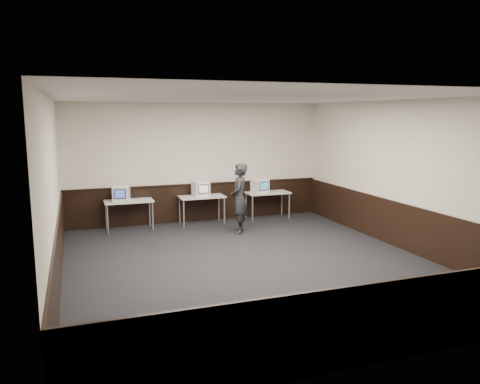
% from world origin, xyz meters
% --- Properties ---
extents(floor, '(8.00, 8.00, 0.00)m').
position_xyz_m(floor, '(0.00, 0.00, 0.00)').
color(floor, black).
rests_on(floor, ground).
extents(ceiling, '(8.00, 8.00, 0.00)m').
position_xyz_m(ceiling, '(0.00, 0.00, 3.20)').
color(ceiling, white).
rests_on(ceiling, back_wall).
extents(back_wall, '(7.00, 0.00, 7.00)m').
position_xyz_m(back_wall, '(0.00, 4.00, 1.60)').
color(back_wall, beige).
rests_on(back_wall, ground).
extents(front_wall, '(7.00, 0.00, 7.00)m').
position_xyz_m(front_wall, '(0.00, -4.00, 1.60)').
color(front_wall, beige).
rests_on(front_wall, ground).
extents(left_wall, '(0.00, 8.00, 8.00)m').
position_xyz_m(left_wall, '(-3.50, 0.00, 1.60)').
color(left_wall, beige).
rests_on(left_wall, ground).
extents(right_wall, '(0.00, 8.00, 8.00)m').
position_xyz_m(right_wall, '(3.50, 0.00, 1.60)').
color(right_wall, beige).
rests_on(right_wall, ground).
extents(wainscot_back, '(6.98, 0.04, 1.00)m').
position_xyz_m(wainscot_back, '(0.00, 3.98, 0.50)').
color(wainscot_back, black).
rests_on(wainscot_back, back_wall).
extents(wainscot_front, '(6.98, 0.04, 1.00)m').
position_xyz_m(wainscot_front, '(0.00, -3.98, 0.50)').
color(wainscot_front, black).
rests_on(wainscot_front, front_wall).
extents(wainscot_left, '(0.04, 7.98, 1.00)m').
position_xyz_m(wainscot_left, '(-3.48, 0.00, 0.50)').
color(wainscot_left, black).
rests_on(wainscot_left, left_wall).
extents(wainscot_right, '(0.04, 7.98, 1.00)m').
position_xyz_m(wainscot_right, '(3.48, 0.00, 0.50)').
color(wainscot_right, black).
rests_on(wainscot_right, right_wall).
extents(wainscot_rail, '(6.98, 0.06, 0.04)m').
position_xyz_m(wainscot_rail, '(0.00, 3.96, 1.02)').
color(wainscot_rail, black).
rests_on(wainscot_rail, wainscot_back).
extents(desk_left, '(1.20, 0.60, 0.75)m').
position_xyz_m(desk_left, '(-1.90, 3.60, 0.68)').
color(desk_left, silver).
rests_on(desk_left, ground).
extents(desk_center, '(1.20, 0.60, 0.75)m').
position_xyz_m(desk_center, '(0.00, 3.60, 0.68)').
color(desk_center, silver).
rests_on(desk_center, ground).
extents(desk_right, '(1.20, 0.60, 0.75)m').
position_xyz_m(desk_right, '(1.90, 3.60, 0.68)').
color(desk_right, silver).
rests_on(desk_right, ground).
extents(emac_left, '(0.48, 0.49, 0.39)m').
position_xyz_m(emac_left, '(-2.08, 3.55, 0.95)').
color(emac_left, white).
rests_on(emac_left, desk_left).
extents(emac_center, '(0.43, 0.46, 0.40)m').
position_xyz_m(emac_center, '(-0.03, 3.58, 0.95)').
color(emac_center, white).
rests_on(emac_center, desk_center).
extents(emac_right, '(0.46, 0.47, 0.39)m').
position_xyz_m(emac_right, '(1.65, 3.57, 0.94)').
color(emac_right, white).
rests_on(emac_right, desk_right).
extents(person, '(0.62, 0.74, 1.72)m').
position_xyz_m(person, '(0.61, 2.35, 0.86)').
color(person, black).
rests_on(person, ground).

